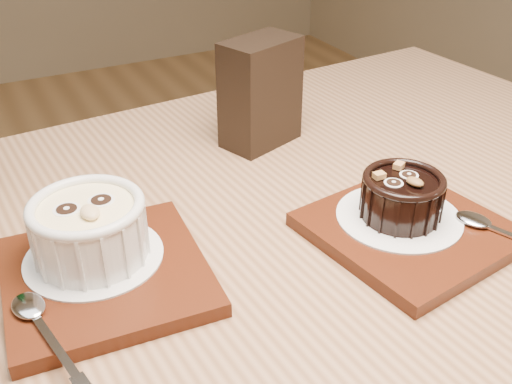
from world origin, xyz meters
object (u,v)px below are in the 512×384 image
(ramekin_white, at_px, (89,227))
(condiment_stand, at_px, (260,93))
(table, at_px, (264,314))
(ramekin_dark, at_px, (402,195))
(tray_left, at_px, (106,276))
(tray_right, at_px, (409,230))

(ramekin_white, bearing_deg, condiment_stand, 30.65)
(table, xyz_separation_m, ramekin_dark, (0.14, -0.04, 0.13))
(ramekin_white, distance_m, condiment_stand, 0.32)
(table, bearing_deg, tray_left, 173.07)
(tray_left, xyz_separation_m, ramekin_dark, (0.29, -0.06, 0.04))
(ramekin_white, height_order, condiment_stand, condiment_stand)
(ramekin_white, height_order, ramekin_dark, ramekin_white)
(condiment_stand, bearing_deg, tray_left, -143.75)
(tray_left, xyz_separation_m, ramekin_white, (-0.00, 0.02, 0.04))
(table, relative_size, condiment_stand, 8.96)
(tray_left, relative_size, tray_right, 1.00)
(tray_left, relative_size, condiment_stand, 1.29)
(ramekin_white, relative_size, ramekin_dark, 1.27)
(ramekin_white, xyz_separation_m, tray_right, (0.30, -0.09, -0.04))
(table, bearing_deg, tray_right, -20.66)
(condiment_stand, bearing_deg, table, -116.97)
(tray_left, distance_m, ramekin_white, 0.05)
(table, xyz_separation_m, condiment_stand, (0.11, 0.21, 0.16))
(ramekin_dark, bearing_deg, table, 151.42)
(ramekin_white, xyz_separation_m, condiment_stand, (0.27, 0.17, 0.02))
(table, height_order, tray_right, tray_right)
(tray_right, xyz_separation_m, condiment_stand, (-0.03, 0.27, 0.06))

